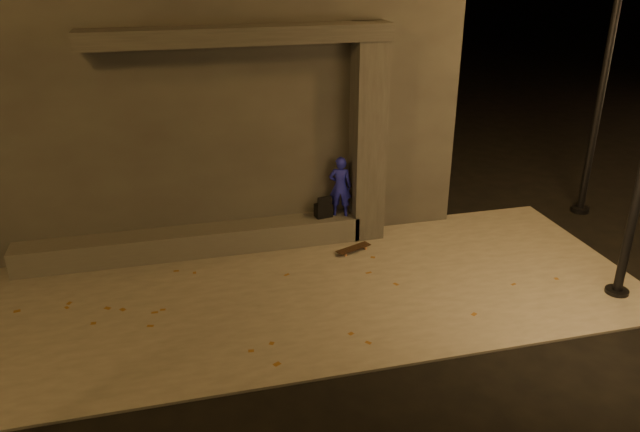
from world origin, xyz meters
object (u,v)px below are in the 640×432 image
object	(u,v)px
skateboard	(353,248)
column	(368,143)
skateboarder	(340,186)
backpack	(323,209)

from	to	relation	value
skateboard	column	bearing A→B (deg)	34.60
skateboard	skateboarder	bearing A→B (deg)	74.33
backpack	column	bearing A→B (deg)	-8.97
column	skateboarder	bearing A→B (deg)	180.00
skateboarder	skateboard	size ratio (longest dim) A/B	1.62
skateboarder	backpack	xyz separation A→B (m)	(-0.32, 0.00, -0.42)
column	backpack	bearing A→B (deg)	180.00
column	backpack	xyz separation A→B (m)	(-0.82, 0.00, -1.20)
backpack	skateboard	bearing A→B (deg)	-68.05
column	skateboarder	size ratio (longest dim) A/B	3.19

